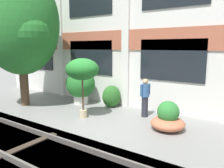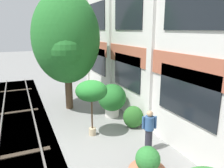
% 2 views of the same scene
% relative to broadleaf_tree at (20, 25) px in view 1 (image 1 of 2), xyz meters
% --- Properties ---
extents(ground_plane, '(80.00, 80.00, 0.00)m').
position_rel_broadleaf_tree_xyz_m(ground_plane, '(4.14, -0.37, -3.78)').
color(ground_plane, gray).
extents(apartment_facade, '(17.38, 0.64, 7.32)m').
position_rel_broadleaf_tree_xyz_m(apartment_facade, '(4.14, 2.80, -0.12)').
color(apartment_facade, silver).
rests_on(apartment_facade, ground).
extents(rail_tracks, '(25.02, 2.80, 0.43)m').
position_rel_broadleaf_tree_xyz_m(rail_tracks, '(4.13, -2.72, -3.91)').
color(rail_tracks, '#4C473F').
rests_on(rail_tracks, ground).
extents(broadleaf_tree, '(3.71, 3.54, 6.28)m').
position_rel_broadleaf_tree_xyz_m(broadleaf_tree, '(0.00, 0.00, 0.00)').
color(broadleaf_tree, '#4C3826').
rests_on(broadleaf_tree, ground).
extents(potted_plant_ribbed_drum, '(1.42, 1.42, 1.68)m').
position_rel_broadleaf_tree_xyz_m(potted_plant_ribbed_drum, '(2.05, 1.72, -2.84)').
color(potted_plant_ribbed_drum, beige).
rests_on(potted_plant_ribbed_drum, ground).
extents(potted_plant_low_pan, '(1.29, 1.29, 2.36)m').
position_rel_broadleaf_tree_xyz_m(potted_plant_low_pan, '(3.61, 0.13, -1.88)').
color(potted_plant_low_pan, tan).
rests_on(potted_plant_low_pan, ground).
extents(potted_plant_wide_bowl, '(1.16, 1.16, 1.00)m').
position_rel_broadleaf_tree_xyz_m(potted_plant_wide_bowl, '(6.86, 0.76, -3.39)').
color(potted_plant_wide_bowl, '#B76647').
rests_on(potted_plant_wide_bowl, ground).
extents(resident_by_doorway, '(0.34, 0.50, 1.55)m').
position_rel_broadleaf_tree_xyz_m(resident_by_doorway, '(5.58, 1.62, -2.95)').
color(resident_by_doorway, '#282833').
rests_on(resident_by_doorway, ground).
extents(topiary_hedge, '(1.01, 1.12, 1.02)m').
position_rel_broadleaf_tree_xyz_m(topiary_hedge, '(3.67, 2.04, -3.26)').
color(topiary_hedge, '#286023').
rests_on(topiary_hedge, ground).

